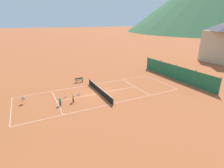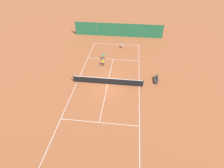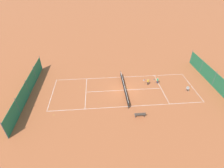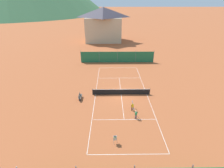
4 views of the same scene
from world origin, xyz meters
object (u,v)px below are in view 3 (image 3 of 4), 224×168
(tennis_ball_by_net_left, at_px, (157,80))
(tennis_ball_service_box, at_px, (80,87))
(tennis_ball_mid_court, at_px, (54,115))
(ball_hopper, at_px, (188,88))
(tennis_net, at_px, (124,88))
(courtside_bench, at_px, (140,114))
(tennis_ball_near_corner, at_px, (119,90))
(tennis_ball_alley_right, at_px, (85,89))
(tennis_ball_alley_left, at_px, (99,103))
(player_far_baseline, at_px, (148,81))
(player_far_service, at_px, (157,80))
(tennis_ball_far_corner, at_px, (127,87))

(tennis_ball_by_net_left, height_order, tennis_ball_service_box, same)
(tennis_ball_mid_court, bearing_deg, ball_hopper, -80.05)
(tennis_net, height_order, courtside_bench, tennis_net)
(tennis_ball_service_box, relative_size, tennis_ball_near_corner, 1.00)
(tennis_ball_alley_right, bearing_deg, tennis_ball_service_box, 54.10)
(tennis_ball_alley_left, bearing_deg, tennis_ball_service_box, 34.57)
(ball_hopper, xyz_separation_m, courtside_bench, (-5.07, 9.11, -0.21))
(player_far_baseline, height_order, tennis_ball_alley_left, player_far_baseline)
(player_far_service, xyz_separation_m, tennis_ball_by_net_left, (1.12, -0.45, -0.65))
(tennis_ball_service_box, relative_size, courtside_bench, 0.04)
(player_far_service, height_order, tennis_ball_alley_right, player_far_service)
(tennis_net, bearing_deg, tennis_ball_mid_court, 114.94)
(player_far_service, distance_m, tennis_ball_near_corner, 7.11)
(tennis_ball_service_box, height_order, ball_hopper, ball_hopper)
(tennis_ball_alley_left, relative_size, tennis_ball_service_box, 1.00)
(player_far_baseline, bearing_deg, tennis_ball_service_box, 88.91)
(tennis_ball_by_net_left, height_order, ball_hopper, ball_hopper)
(tennis_ball_by_net_left, distance_m, tennis_ball_service_box, 14.06)
(tennis_ball_near_corner, xyz_separation_m, courtside_bench, (-6.54, -2.13, 0.42))
(tennis_net, relative_size, player_far_baseline, 7.74)
(tennis_net, distance_m, courtside_bench, 6.47)
(tennis_ball_near_corner, bearing_deg, tennis_ball_alley_left, 132.02)
(tennis_ball_by_net_left, xyz_separation_m, tennis_ball_far_corner, (-1.89, 6.04, 0.00))
(player_far_baseline, xyz_separation_m, tennis_ball_alley_right, (-0.37, 10.97, -0.66))
(tennis_ball_alley_left, distance_m, tennis_ball_by_net_left, 12.28)
(tennis_ball_near_corner, distance_m, ball_hopper, 11.35)
(tennis_ball_alley_right, bearing_deg, tennis_ball_far_corner, -91.37)
(tennis_ball_alley_right, distance_m, tennis_ball_service_box, 1.02)
(player_far_service, relative_size, tennis_ball_mid_court, 17.58)
(player_far_service, height_order, tennis_ball_near_corner, player_far_service)
(tennis_ball_service_box, xyz_separation_m, tennis_ball_near_corner, (-1.30, -6.60, 0.00))
(tennis_ball_mid_court, distance_m, tennis_ball_service_box, 7.23)
(tennis_ball_alley_right, bearing_deg, player_far_service, -87.33)
(tennis_net, height_order, player_far_service, player_far_service)
(tennis_net, xyz_separation_m, tennis_ball_mid_court, (-4.97, 10.69, -0.47))
(tennis_ball_mid_court, height_order, tennis_ball_far_corner, same)
(player_far_baseline, height_order, tennis_ball_alley_right, player_far_baseline)
(courtside_bench, bearing_deg, tennis_ball_by_net_left, -30.59)
(tennis_ball_service_box, bearing_deg, tennis_ball_near_corner, -101.11)
(tennis_ball_alley_right, bearing_deg, ball_hopper, -97.26)
(tennis_ball_mid_court, relative_size, ball_hopper, 0.07)
(tennis_net, xyz_separation_m, tennis_ball_by_net_left, (2.61, -6.57, -0.47))
(player_far_baseline, bearing_deg, tennis_ball_far_corner, 98.13)
(player_far_baseline, height_order, tennis_ball_far_corner, player_far_baseline)
(tennis_net, distance_m, tennis_ball_far_corner, 1.01)
(player_far_baseline, relative_size, tennis_ball_service_box, 17.96)
(tennis_ball_mid_court, distance_m, tennis_ball_far_corner, 12.59)
(tennis_ball_alley_left, bearing_deg, tennis_net, -55.71)
(tennis_ball_near_corner, bearing_deg, player_far_baseline, -78.35)
(tennis_ball_far_corner, bearing_deg, courtside_bench, -173.98)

